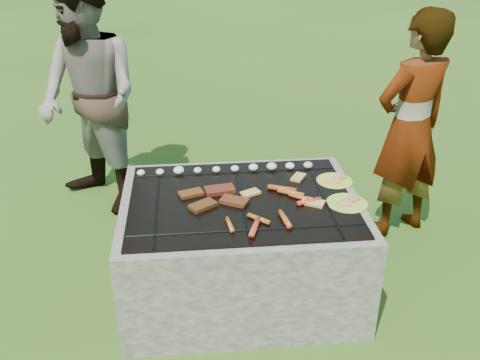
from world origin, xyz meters
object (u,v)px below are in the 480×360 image
(plate_near, at_px, (347,203))
(cook, at_px, (410,128))
(fire_pit, at_px, (241,249))
(plate_far, at_px, (334,181))
(bystander, at_px, (90,99))

(plate_near, distance_m, cook, 0.90)
(fire_pit, bearing_deg, plate_far, 15.69)
(fire_pit, xyz_separation_m, cook, (1.15, 0.56, 0.47))
(plate_near, xyz_separation_m, bystander, (-1.50, 1.22, 0.23))
(cook, bearing_deg, plate_far, 13.82)
(plate_far, distance_m, plate_near, 0.26)
(plate_far, height_order, cook, cook)
(fire_pit, relative_size, plate_far, 5.14)
(cook, xyz_separation_m, bystander, (-2.09, 0.56, 0.08))
(fire_pit, relative_size, bystander, 0.78)
(plate_far, relative_size, plate_near, 0.93)
(fire_pit, bearing_deg, plate_near, -10.55)
(cook, distance_m, bystander, 2.17)
(fire_pit, distance_m, plate_far, 0.67)
(fire_pit, bearing_deg, cook, 25.81)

